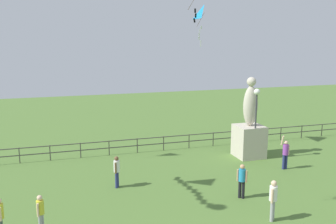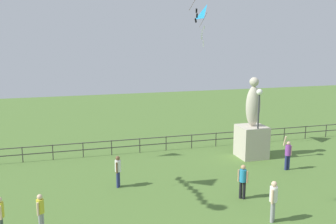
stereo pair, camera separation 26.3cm
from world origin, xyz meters
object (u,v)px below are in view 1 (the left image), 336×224
Objects in this scene: statue_monument at (249,132)px; person_5 at (117,170)px; lamppost at (256,109)px; person_1 at (285,152)px; kite_3 at (204,14)px; person_2 at (40,211)px; person_3 at (0,216)px; person_4 at (242,179)px; person_0 at (273,198)px.

statue_monument is 3.11× the size of person_5.
lamppost is 2.23× the size of person_1.
kite_3 is at bearing 37.19° from person_5.
statue_monument reaches higher than person_2.
person_3 is (-1.41, 0.01, 0.03)m from person_2.
person_4 is (10.16, 0.63, 0.03)m from person_3.
person_0 is 1.07× the size of person_5.
person_1 is at bearing 13.53° from person_3.
statue_monument is 3.28× the size of person_2.
kite_3 is (9.96, 8.50, 7.83)m from person_2.
kite_3 reaches higher than person_2.
kite_3 is (1.06, 10.20, 7.72)m from person_0.
person_2 is 5.00m from person_5.
person_0 is 0.67× the size of kite_3.
person_5 is at bearing 36.17° from person_3.
person_4 is at bearing -125.22° from lamppost.
person_5 is (-8.65, -2.54, -0.68)m from statue_monument.
person_0 is 7.57m from person_5.
person_3 is (-10.31, 1.71, -0.08)m from person_0.
kite_3 is (-2.14, 3.12, 5.53)m from lamppost.
person_5 reaches higher than person_2.
lamppost is at bearing 113.92° from person_1.
person_0 is at bearing -128.06° from person_1.
person_0 is 6.57m from person_1.
person_2 is (-12.95, -3.47, -0.11)m from person_1.
person_0 is at bearing -10.81° from person_2.
kite_3 reaches higher than person_3.
person_4 is 6.04m from person_5.
person_5 is at bearing -168.22° from lamppost.
person_1 is 5.06m from person_4.
person_1 is at bearing 33.96° from person_4.
person_1 reaches higher than person_0.
lamppost is at bearing -92.39° from statue_monument.
statue_monument is 2.54× the size of person_1.
lamppost is 14.71m from person_3.
kite_3 reaches higher than lamppost.
person_4 is 11.12m from kite_3.
person_3 is at bearing -166.47° from person_1.
person_1 is 1.22× the size of person_5.
person_5 is at bearing 150.83° from person_4.
person_2 is at bearing -139.50° from kite_3.
person_5 is 0.63× the size of kite_3.
kite_3 is (6.48, 4.92, 7.78)m from person_5.
kite_3 is at bearing 120.74° from person_1.
statue_monument is at bearing 67.57° from person_0.
person_1 is 9.47m from person_5.
person_0 is at bearing -86.38° from person_4.
person_0 is at bearing -114.30° from lamppost.
statue_monument is 1.74m from lamppost.
lamppost is 2.78× the size of person_3.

